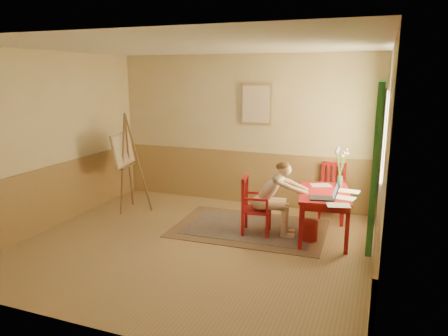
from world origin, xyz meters
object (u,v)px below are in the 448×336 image
at_px(chair_left, 254,206).
at_px(figure, 274,195).
at_px(chair_back, 332,190).
at_px(laptop, 326,196).
at_px(easel, 125,153).
at_px(table, 324,198).

height_order(chair_left, figure, figure).
height_order(chair_left, chair_back, chair_back).
bearing_deg(chair_left, laptop, -7.44).
relative_size(chair_back, figure, 0.80).
height_order(figure, laptop, figure).
bearing_deg(easel, chair_back, 14.91).
xyz_separation_m(chair_left, easel, (-2.52, 0.33, 0.60)).
bearing_deg(chair_back, easel, -165.09).
xyz_separation_m(figure, laptop, (0.80, -0.19, 0.12)).
distance_m(table, easel, 3.58).
relative_size(chair_back, laptop, 2.16).
xyz_separation_m(table, easel, (-3.55, 0.11, 0.42)).
relative_size(table, laptop, 2.98).
height_order(laptop, easel, easel).
height_order(table, chair_left, chair_left).
distance_m(figure, laptop, 0.83).
relative_size(table, figure, 1.10).
bearing_deg(chair_back, table, -90.43).
bearing_deg(chair_back, figure, -120.72).
bearing_deg(easel, figure, -5.79).
bearing_deg(chair_left, table, 12.06).
bearing_deg(table, easel, 178.24).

